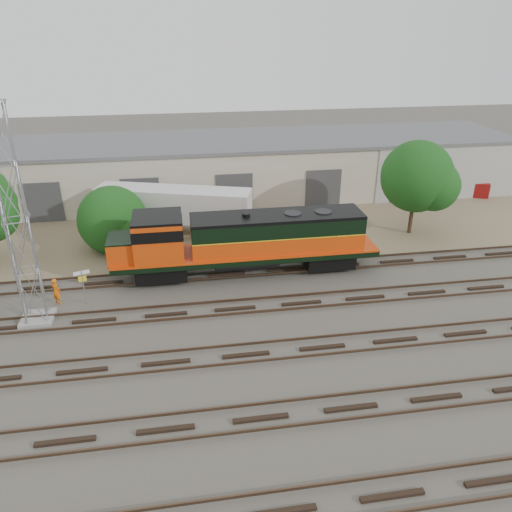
{
  "coord_description": "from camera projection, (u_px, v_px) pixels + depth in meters",
  "views": [
    {
      "loc": [
        -2.78,
        -23.43,
        15.47
      ],
      "look_at": [
        1.65,
        4.0,
        2.2
      ],
      "focal_mm": 35.0,
      "sensor_mm": 36.0,
      "label": 1
    }
  ],
  "objects": [
    {
      "name": "tree_east",
      "position": [
        421.0,
        179.0,
        37.72
      ],
      "size": [
        5.72,
        5.45,
        7.35
      ],
      "color": "#382619",
      "rests_on": "ground"
    },
    {
      "name": "tracks",
      "position": [
        246.0,
        355.0,
        25.23
      ],
      "size": [
        80.0,
        20.4,
        0.28
      ],
      "color": "black",
      "rests_on": "ground"
    },
    {
      "name": "worker",
      "position": [
        56.0,
        291.0,
        29.62
      ],
      "size": [
        0.72,
        0.67,
        1.65
      ],
      "primitive_type": "imported",
      "rotation": [
        0.0,
        0.0,
        2.51
      ],
      "color": "orange",
      "rests_on": "ground"
    },
    {
      "name": "ground",
      "position": [
        238.0,
        324.0,
        27.94
      ],
      "size": [
        140.0,
        140.0,
        0.0
      ],
      "primitive_type": "plane",
      "color": "#47423A",
      "rests_on": "ground"
    },
    {
      "name": "dumpster_blue",
      "position": [
        432.0,
        192.0,
        46.64
      ],
      "size": [
        1.66,
        1.57,
        1.5
      ],
      "primitive_type": "cube",
      "rotation": [
        0.0,
        0.0,
        0.04
      ],
      "color": "#151691",
      "rests_on": "ground"
    },
    {
      "name": "locomotive",
      "position": [
        242.0,
        241.0,
        32.4
      ],
      "size": [
        17.36,
        3.05,
        4.17
      ],
      "color": "black",
      "rests_on": "tracks"
    },
    {
      "name": "dirt_strip",
      "position": [
        215.0,
        225.0,
        41.3
      ],
      "size": [
        80.0,
        16.0,
        0.02
      ],
      "primitive_type": "cube",
      "color": "#726047",
      "rests_on": "ground"
    },
    {
      "name": "tree_mid",
      "position": [
        116.0,
        223.0,
        36.15
      ],
      "size": [
        5.27,
        5.02,
        5.02
      ],
      "color": "#382619",
      "rests_on": "ground"
    },
    {
      "name": "semi_trailer",
      "position": [
        178.0,
        206.0,
        38.69
      ],
      "size": [
        12.13,
        5.95,
        3.68
      ],
      "rotation": [
        0.0,
        0.0,
        -0.31
      ],
      "color": "silver",
      "rests_on": "ground"
    },
    {
      "name": "signal_tower",
      "position": [
        17.0,
        224.0,
        25.8
      ],
      "size": [
        1.77,
        1.77,
        11.98
      ],
      "rotation": [
        0.0,
        0.0,
        0.21
      ],
      "color": "gray",
      "rests_on": "ground"
    },
    {
      "name": "sign_post",
      "position": [
        83.0,
        281.0,
        29.25
      ],
      "size": [
        0.88,
        0.31,
        2.23
      ],
      "color": "gray",
      "rests_on": "ground"
    },
    {
      "name": "warehouse",
      "position": [
        207.0,
        168.0,
        47.27
      ],
      "size": [
        58.4,
        10.4,
        5.3
      ],
      "color": "beige",
      "rests_on": "ground"
    },
    {
      "name": "dumpster_red",
      "position": [
        480.0,
        189.0,
        47.63
      ],
      "size": [
        1.93,
        1.88,
        1.4
      ],
      "primitive_type": "cube",
      "rotation": [
        0.0,
        0.0,
        -0.4
      ],
      "color": "maroon",
      "rests_on": "ground"
    }
  ]
}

